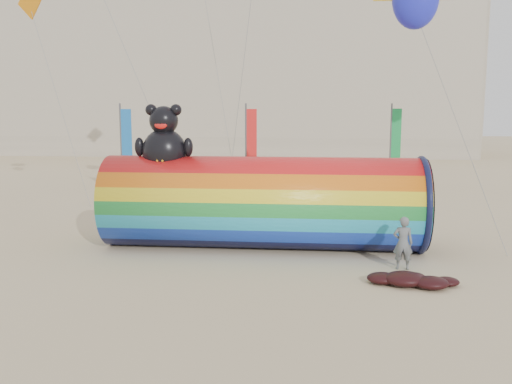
# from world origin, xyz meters

# --- Properties ---
(ground) EXTENTS (160.00, 160.00, 0.00)m
(ground) POSITION_xyz_m (0.00, 0.00, 0.00)
(ground) COLOR #CCB58C
(ground) RESTS_ON ground
(hotel_building) EXTENTS (60.40, 15.40, 20.60)m
(hotel_building) POSITION_xyz_m (-12.00, 45.95, 10.31)
(hotel_building) COLOR #B7AD99
(hotel_building) RESTS_ON ground
(windsock_assembly) EXTENTS (11.36, 3.46, 5.24)m
(windsock_assembly) POSITION_xyz_m (0.51, 3.91, 1.74)
(windsock_assembly) COLOR red
(windsock_assembly) RESTS_ON ground
(kite_handler) EXTENTS (0.64, 0.44, 1.70)m
(kite_handler) POSITION_xyz_m (5.13, 1.51, 0.85)
(kite_handler) COLOR slate
(kite_handler) RESTS_ON ground
(fabric_bundle) EXTENTS (2.62, 1.35, 0.41)m
(fabric_bundle) POSITION_xyz_m (5.14, -0.13, 0.17)
(fabric_bundle) COLOR #36090B
(fabric_bundle) RESTS_ON ground
(festival_banners) EXTENTS (15.46, 4.82, 5.20)m
(festival_banners) POSITION_xyz_m (-0.55, 15.42, 2.64)
(festival_banners) COLOR #59595E
(festival_banners) RESTS_ON ground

